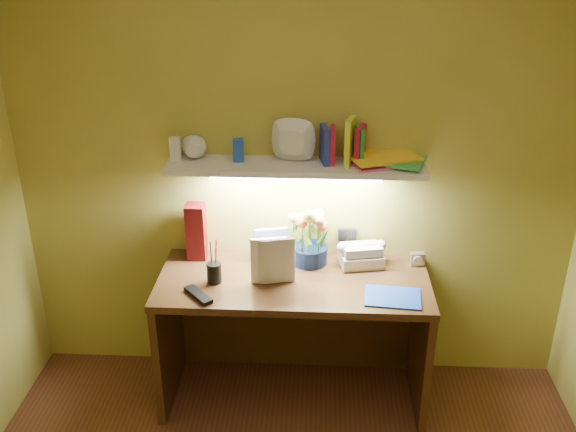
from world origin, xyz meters
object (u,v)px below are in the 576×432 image
object	(u,v)px
flower_bouquet	(310,234)
telephone	(361,253)
desk	(293,339)
whisky_bottle	(198,230)
desk_clock	(417,259)

from	to	relation	value
flower_bouquet	telephone	distance (m)	0.29
desk	flower_bouquet	world-z (taller)	flower_bouquet
desk	whisky_bottle	world-z (taller)	whisky_bottle
telephone	whisky_bottle	size ratio (longest dim) A/B	0.74
telephone	desk_clock	bearing A→B (deg)	-10.44
desk	desk_clock	world-z (taller)	desk_clock
desk	flower_bouquet	distance (m)	0.58
flower_bouquet	desk	bearing A→B (deg)	-112.81
desk	flower_bouquet	bearing A→B (deg)	67.19
desk_clock	desk	bearing A→B (deg)	-167.67
telephone	whisky_bottle	bearing A→B (deg)	164.36
desk	desk_clock	xyz separation A→B (m)	(0.65, 0.18, 0.41)
flower_bouquet	telephone	world-z (taller)	flower_bouquet
desk	flower_bouquet	xyz separation A→B (m)	(0.08, 0.18, 0.54)
telephone	desk_clock	size ratio (longest dim) A/B	3.09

